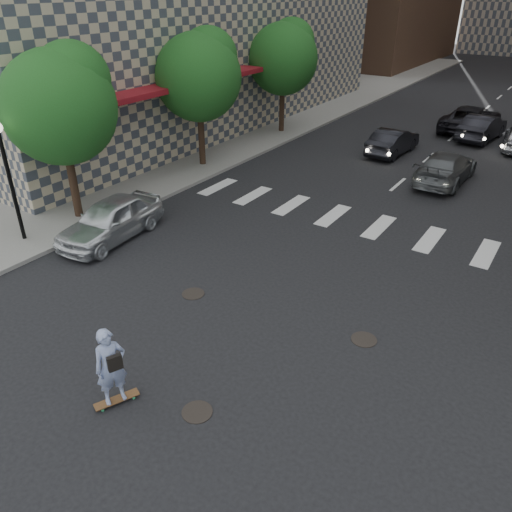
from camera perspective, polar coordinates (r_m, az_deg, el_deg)
The scene contains 15 objects.
ground at distance 13.79m, azimuth -3.96°, elevation -9.13°, with size 160.00×160.00×0.00m, color black.
sidewalk_left at distance 36.57m, azimuth -3.24°, elevation 15.44°, with size 13.00×80.00×0.15m, color gray.
lamppost at distance 19.42m, azimuth -26.61°, elevation 9.19°, with size 0.36×0.36×4.28m.
tree_a at distance 20.36m, azimuth -21.27°, elevation 16.12°, with size 4.20×4.20×6.60m.
tree_b at distance 25.79m, azimuth -6.35°, elevation 20.08°, with size 4.20×4.20×6.60m.
tree_c at distance 32.31m, azimuth 3.32°, elevation 21.92°, with size 4.20×4.20×6.60m.
manhole_a at distance 11.78m, azimuth -6.74°, elevation -17.28°, with size 0.70×0.70×0.02m, color black.
manhole_b at distance 15.59m, azimuth -7.19°, elevation -4.30°, with size 0.70×0.70×0.02m, color black.
manhole_c at distance 13.94m, azimuth 12.23°, elevation -9.31°, with size 0.70×0.70×0.02m, color black.
skateboarder at distance 11.64m, azimuth -16.24°, elevation -12.07°, with size 0.71×1.03×2.03m.
silver_sedan at distance 19.27m, azimuth -16.27°, elevation 4.02°, with size 1.81×4.51×1.54m, color silver.
traffic_car_a at distance 29.51m, azimuth 15.36°, elevation 12.52°, with size 1.50×4.30×1.42m, color black.
traffic_car_b at distance 25.82m, azimuth 20.87°, elevation 9.44°, with size 2.03×5.00×1.45m, color #505457.
traffic_car_c at distance 35.93m, azimuth 23.34°, elevation 14.21°, with size 2.70×5.85×1.63m, color black.
traffic_car_e at distance 34.18m, azimuth 24.43°, elevation 13.25°, with size 1.62×4.66×1.53m, color black.
Camera 1 is at (6.78, -8.54, 8.45)m, focal length 35.00 mm.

